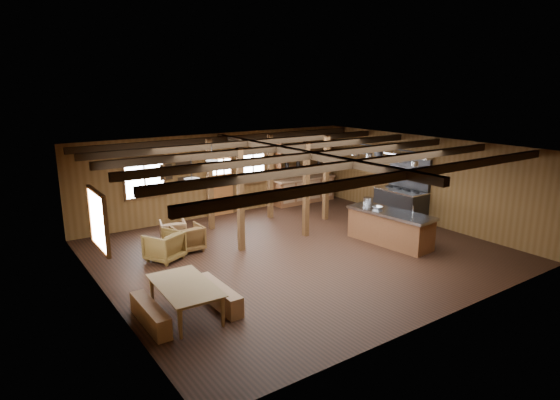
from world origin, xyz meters
The scene contains 22 objects.
room centered at (0.00, 0.00, 1.40)m, with size 10.04×9.04×2.84m.
ceiling_joists centered at (0.00, 0.18, 2.68)m, with size 9.80×8.82×0.18m.
timber_posts centered at (0.52, 2.08, 1.40)m, with size 3.95×2.35×2.80m.
back_door centered at (0.00, 4.45, 0.88)m, with size 1.02×0.08×2.15m.
window_back_left centered at (-2.60, 4.46, 1.60)m, with size 1.32×0.06×1.32m.
window_back_right centered at (1.30, 4.46, 1.60)m, with size 1.02×0.06×1.32m.
window_left centered at (-4.96, 0.50, 1.60)m, with size 0.14×1.24×1.32m.
notice_boards centered at (-1.50, 4.46, 1.64)m, with size 1.08×0.03×0.90m.
back_counter centered at (3.40, 4.20, 0.60)m, with size 2.55×0.60×2.45m.
pendant_lamps centered at (-2.25, 1.00, 2.25)m, with size 1.86×2.36×0.66m.
pot_rack centered at (3.29, 0.34, 2.28)m, with size 0.42×3.00×0.42m.
kitchen_island centered at (2.52, -0.91, 0.48)m, with size 1.14×2.58×1.20m.
step_stool centered at (2.91, 0.45, 0.20)m, with size 0.45×0.32×0.40m, color #906241.
commercial_range centered at (4.64, 0.52, 0.68)m, with size 0.90×1.75×2.16m.
dining_table centered at (-3.90, -1.56, 0.32)m, with size 1.80×1.00×0.63m, color olive.
bench_wall centered at (-4.65, -1.56, 0.21)m, with size 0.28×1.50×0.41m, color #906241.
bench_aisle centered at (-3.21, -1.56, 0.21)m, with size 0.29×1.56×0.43m, color #906241.
armchair_a centered at (-3.20, 1.47, 0.37)m, with size 0.80×0.82×0.75m, color brown.
armchair_b centered at (-2.41, 1.80, 0.35)m, with size 0.75×0.77×0.70m, color brown.
armchair_c centered at (-2.48, 2.66, 0.32)m, with size 0.69×0.71×0.65m, color olive.
counter_pot centered at (2.64, 0.10, 1.03)m, with size 0.30×0.30×0.18m, color #AFB1B6.
bowl centered at (2.43, -0.48, 0.97)m, with size 0.27×0.27×0.07m, color silver.
Camera 1 is at (-7.17, -9.49, 4.43)m, focal length 30.00 mm.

